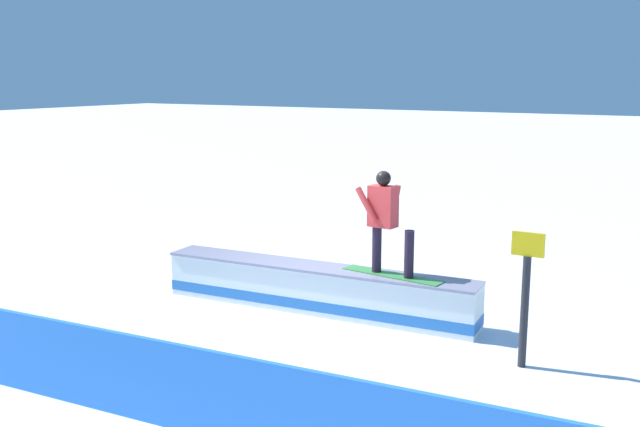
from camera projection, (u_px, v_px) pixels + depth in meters
ground_plane at (316, 311)px, 11.31m from camera, size 120.00×120.00×0.00m
grind_box at (316, 291)px, 11.25m from camera, size 5.13×0.99×0.72m
snowboarder at (386, 219)px, 10.55m from camera, size 1.60×0.47×1.54m
safety_fence at (123, 375)px, 7.75m from camera, size 9.90×0.77×0.94m
trail_marker at (525, 295)px, 8.98m from camera, size 0.40×0.10×1.73m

